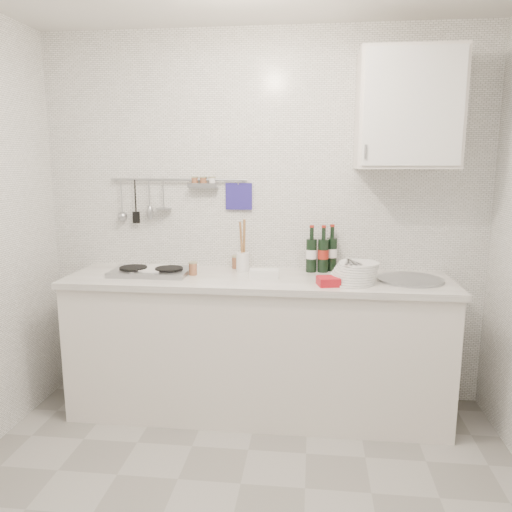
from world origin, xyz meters
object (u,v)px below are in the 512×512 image
at_px(plate_stack_hob, 153,270).
at_px(wine_bottles, 322,249).
at_px(plate_stack_sink, 354,273).
at_px(utensil_crock, 243,259).
at_px(wall_cabinet, 408,110).

distance_m(plate_stack_hob, wine_bottles, 1.13).
distance_m(plate_stack_hob, plate_stack_sink, 1.30).
height_order(plate_stack_hob, utensil_crock, utensil_crock).
xyz_separation_m(wall_cabinet, plate_stack_hob, (-1.59, -0.10, -1.01)).
bearing_deg(wall_cabinet, plate_stack_hob, -176.47).
xyz_separation_m(plate_stack_sink, utensil_crock, (-0.71, 0.22, 0.02)).
distance_m(wall_cabinet, wine_bottles, 1.01).
bearing_deg(plate_stack_hob, utensil_crock, 11.04).
bearing_deg(wall_cabinet, wine_bottles, 170.24).
distance_m(plate_stack_sink, utensil_crock, 0.75).
distance_m(plate_stack_sink, wine_bottles, 0.36).
relative_size(plate_stack_hob, wine_bottles, 0.85).
bearing_deg(plate_stack_sink, utensil_crock, 162.86).
xyz_separation_m(plate_stack_sink, wine_bottles, (-0.19, 0.29, 0.10)).
height_order(wine_bottles, utensil_crock, utensil_crock).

